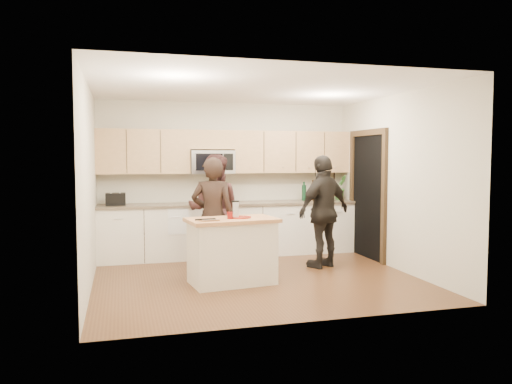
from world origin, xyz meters
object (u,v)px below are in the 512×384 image
object	(u,v)px
island	(232,251)
woman_center	(214,210)
toaster	(116,199)
woman_left	(213,216)
woman_right	(324,211)

from	to	relation	value
island	woman_center	size ratio (longest dim) A/B	0.72
toaster	woman_center	size ratio (longest dim) A/B	0.18
toaster	woman_center	bearing A→B (deg)	-22.77
island	woman_left	world-z (taller)	woman_left
island	woman_right	size ratio (longest dim) A/B	0.72
woman_right	woman_left	bearing A→B (deg)	-22.22
toaster	woman_right	distance (m)	3.40
woman_left	woman_right	bearing A→B (deg)	-160.05
woman_center	woman_right	distance (m)	1.75
island	woman_right	bearing A→B (deg)	13.87
toaster	woman_center	distance (m)	1.66
woman_left	woman_right	xyz separation A→B (m)	(1.78, 0.07, 0.02)
woman_left	woman_center	bearing A→B (deg)	-84.08
toaster	woman_left	world-z (taller)	woman_left
island	toaster	world-z (taller)	toaster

